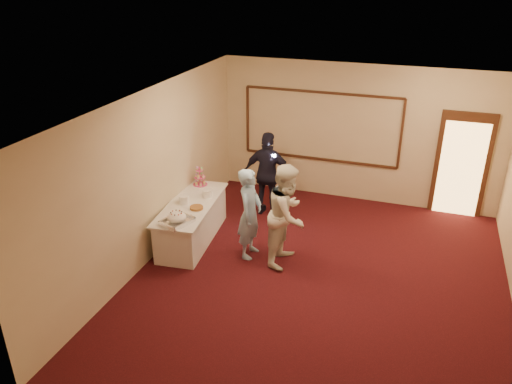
% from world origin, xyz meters
% --- Properties ---
extents(floor, '(7.00, 7.00, 0.00)m').
position_xyz_m(floor, '(0.00, 0.00, 0.00)').
color(floor, black).
rests_on(floor, ground).
extents(room_walls, '(6.04, 7.04, 3.02)m').
position_xyz_m(room_walls, '(0.00, 0.00, 2.03)').
color(room_walls, beige).
rests_on(room_walls, floor).
extents(wall_molding, '(3.45, 0.04, 1.55)m').
position_xyz_m(wall_molding, '(-0.80, 3.47, 1.60)').
color(wall_molding, '#372310').
rests_on(wall_molding, room_walls).
extents(doorway, '(1.05, 0.07, 2.20)m').
position_xyz_m(doorway, '(2.15, 3.45, 1.08)').
color(doorway, '#372310').
rests_on(doorway, floor).
extents(buffet_table, '(1.04, 2.20, 0.77)m').
position_xyz_m(buffet_table, '(-2.59, 0.62, 0.39)').
color(buffet_table, silver).
rests_on(buffet_table, floor).
extents(pavlova_tray, '(0.54, 0.64, 0.21)m').
position_xyz_m(pavlova_tray, '(-2.47, -0.17, 0.86)').
color(pavlova_tray, silver).
rests_on(pavlova_tray, buffet_table).
extents(cupcake_stand, '(0.29, 0.29, 0.42)m').
position_xyz_m(cupcake_stand, '(-2.79, 1.45, 0.92)').
color(cupcake_stand, '#DD4082').
rests_on(cupcake_stand, buffet_table).
extents(plate_stack_a, '(0.19, 0.19, 0.16)m').
position_xyz_m(plate_stack_a, '(-2.70, 0.57, 0.85)').
color(plate_stack_a, white).
rests_on(plate_stack_a, buffet_table).
extents(plate_stack_b, '(0.19, 0.19, 0.16)m').
position_xyz_m(plate_stack_b, '(-2.41, 0.96, 0.85)').
color(plate_stack_b, white).
rests_on(plate_stack_b, buffet_table).
extents(tart, '(0.28, 0.28, 0.06)m').
position_xyz_m(tart, '(-2.38, 0.42, 0.80)').
color(tart, white).
rests_on(tart, buffet_table).
extents(man, '(0.41, 0.62, 1.67)m').
position_xyz_m(man, '(-1.37, 0.46, 0.84)').
color(man, '#97C2E5').
rests_on(man, floor).
extents(woman, '(0.77, 0.95, 1.83)m').
position_xyz_m(woman, '(-0.69, 0.49, 0.91)').
color(woman, white).
rests_on(woman, floor).
extents(guest, '(1.06, 0.46, 1.79)m').
position_xyz_m(guest, '(-1.57, 2.14, 0.89)').
color(guest, black).
rests_on(guest, floor).
extents(camera_flash, '(0.08, 0.06, 0.05)m').
position_xyz_m(camera_flash, '(-1.42, 2.03, 1.36)').
color(camera_flash, white).
rests_on(camera_flash, guest).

